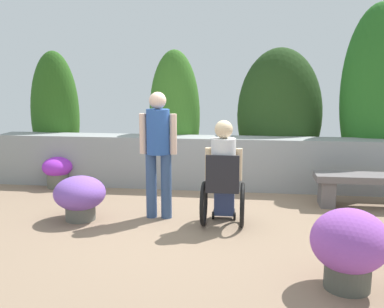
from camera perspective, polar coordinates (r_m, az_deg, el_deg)
ground_plane at (r=5.76m, az=0.63°, el=-8.73°), size 10.14×10.14×0.00m
stone_retaining_wall at (r=7.39m, az=2.33°, el=-1.09°), size 7.30×0.52×0.86m
hedge_backdrop at (r=7.85m, az=9.02°, el=5.74°), size 6.72×1.15×3.04m
stone_bench at (r=6.78m, az=21.59°, el=-3.82°), size 1.45×0.44×0.47m
person_in_wheelchair at (r=5.49m, az=4.07°, el=-2.95°), size 0.53×0.66×1.33m
person_standing_companion at (r=5.73m, az=-4.38°, el=0.98°), size 0.49×0.30×1.66m
flower_pot_purple_near at (r=5.93m, az=-14.27°, el=-5.27°), size 0.67×0.67×0.58m
flower_pot_terracotta_by_wall at (r=7.77m, az=-16.96°, el=-2.04°), size 0.50×0.50×0.52m
flower_pot_small_foreground at (r=4.16m, az=19.63°, el=-11.13°), size 0.67×0.67×0.72m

